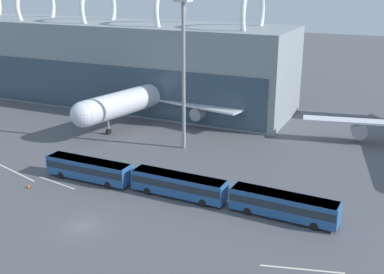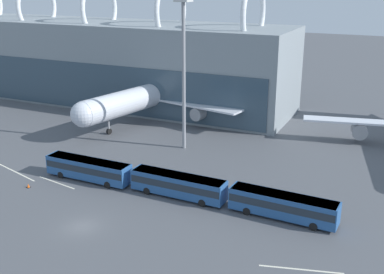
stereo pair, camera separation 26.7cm
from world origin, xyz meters
The scene contains 11 objects.
ground_plane centered at (0.00, 0.00, 0.00)m, with size 440.00×440.00×0.00m, color #515459.
terminal_building centered at (-61.18, 52.89, 9.53)m, with size 144.70×20.75×27.97m.
airliner_at_gate_near centered at (-14.63, 43.95, 5.11)m, with size 39.72×41.34×13.43m.
shuttle_bus_0 centered at (-7.64, 11.69, 1.84)m, with size 13.38×2.85×3.11m.
shuttle_bus_1 centered at (6.65, 12.18, 1.84)m, with size 13.41×2.99×3.11m.
shuttle_bus_2 centered at (20.94, 12.15, 1.84)m, with size 13.46×3.27×3.11m.
floodlight_mast centered at (-1.15, 30.01, 15.63)m, with size 2.36×2.36×24.99m.
lane_stripe_0 centered at (25.57, 2.25, 0.00)m, with size 8.46×0.25×0.01m, color silver.
lane_stripe_1 centered at (-11.31, 8.89, 0.00)m, with size 7.61×0.25×0.01m, color silver.
lane_stripe_4 centered at (-20.21, 9.56, 0.00)m, with size 11.82×0.25×0.01m, color silver.
traffic_cone_0 centered at (-13.76, 5.87, 0.29)m, with size 0.53×0.53×0.60m.
Camera 2 is at (33.32, -40.38, 28.15)m, focal length 45.00 mm.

